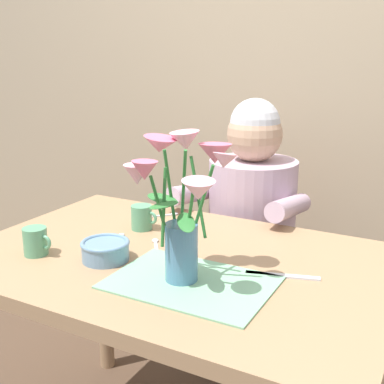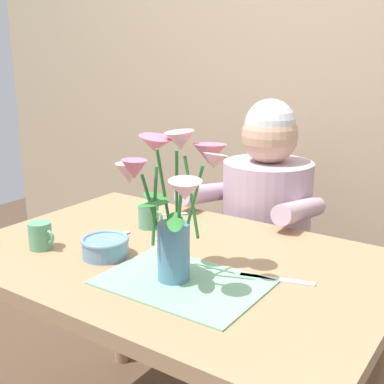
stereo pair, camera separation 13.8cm
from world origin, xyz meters
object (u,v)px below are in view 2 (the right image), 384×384
Objects in this scene: ceramic_mug at (149,216)px; dinner_knife at (277,280)px; seated_person at (265,246)px; ceramic_bowl at (105,246)px; flower_vase at (174,196)px; tea_cup at (41,236)px.

dinner_knife is at bearing -13.90° from ceramic_mug.
ceramic_bowl is (-0.14, -0.73, 0.21)m from seated_person.
dinner_knife is (0.32, -0.60, 0.18)m from seated_person.
seated_person is 5.97× the size of dinner_knife.
ceramic_mug is (-0.30, 0.27, -0.18)m from flower_vase.
ceramic_mug is at bearing 149.70° from dinner_knife.
ceramic_mug is at bearing -109.96° from seated_person.
flower_vase is at bearing -79.33° from seated_person.
seated_person reaches higher than dinner_knife.
dinner_knife is at bearing -59.16° from seated_person.
flower_vase is 4.00× the size of ceramic_mug.
flower_vase is 0.31m from ceramic_bowl.
tea_cup is at bearing 179.78° from dinner_knife.
ceramic_bowl is 0.26m from ceramic_mug.
seated_person is 3.05× the size of flower_vase.
seated_person is at bearing 66.70° from tea_cup.
ceramic_mug is (0.15, 0.32, 0.00)m from tea_cup.
ceramic_bowl is 0.72× the size of dinner_knife.
seated_person is 0.56m from ceramic_mug.
ceramic_bowl is at bearing 177.56° from flower_vase.
seated_person is 12.20× the size of ceramic_mug.
tea_cup and ceramic_mug have the same top height.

